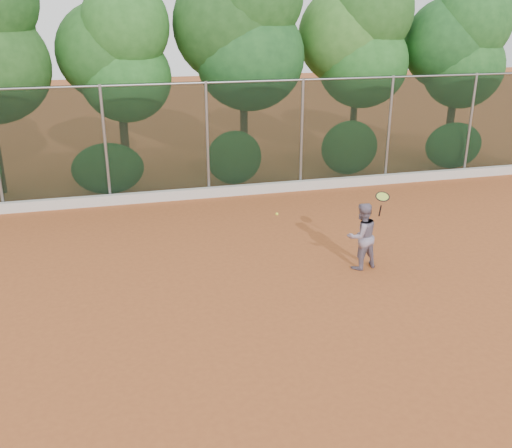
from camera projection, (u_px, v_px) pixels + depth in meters
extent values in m
plane|color=#A55327|center=(268.00, 299.00, 11.52)|extent=(80.00, 80.00, 0.00)
cube|color=silver|center=(210.00, 192.00, 17.64)|extent=(24.00, 0.20, 0.30)
imported|color=gray|center=(362.00, 236.00, 12.64)|extent=(0.85, 0.73, 1.53)
cube|color=black|center=(207.00, 140.00, 17.24)|extent=(24.00, 0.01, 3.50)
cylinder|color=gray|center=(206.00, 83.00, 16.63)|extent=(24.00, 0.06, 0.06)
cylinder|color=gray|center=(105.00, 146.00, 16.55)|extent=(0.09, 0.09, 3.50)
cylinder|color=gray|center=(207.00, 140.00, 17.24)|extent=(0.09, 0.09, 3.50)
cylinder|color=gray|center=(302.00, 135.00, 17.92)|extent=(0.09, 0.09, 3.50)
cylinder|color=gray|center=(389.00, 130.00, 18.61)|extent=(0.09, 0.09, 3.50)
cylinder|color=gray|center=(470.00, 126.00, 19.30)|extent=(0.09, 0.09, 3.50)
cylinder|color=#46291B|center=(125.00, 146.00, 18.97)|extent=(0.28, 0.28, 2.40)
ellipsoid|color=#226121|center=(126.00, 78.00, 18.14)|extent=(2.90, 2.40, 2.80)
ellipsoid|color=#1F521C|center=(107.00, 52.00, 18.01)|extent=(3.20, 2.70, 3.10)
ellipsoid|color=#245E20|center=(125.00, 25.00, 17.41)|extent=(2.70, 2.30, 2.90)
cylinder|color=#45281A|center=(244.00, 133.00, 19.50)|extent=(0.26, 0.26, 3.00)
ellipsoid|color=#296C2B|center=(250.00, 57.00, 18.57)|extent=(3.60, 3.00, 3.50)
ellipsoid|color=#2D6225|center=(233.00, 24.00, 18.37)|extent=(3.90, 3.20, 3.80)
cylinder|color=#462D1B|center=(353.00, 130.00, 20.68)|extent=(0.24, 0.24, 2.70)
ellipsoid|color=#225F20|center=(363.00, 63.00, 19.80)|extent=(3.20, 2.70, 3.10)
ellipsoid|color=#2F6322|center=(348.00, 36.00, 19.63)|extent=(3.50, 2.90, 3.40)
ellipsoid|color=#21511B|center=(371.00, 11.00, 19.12)|extent=(3.00, 2.50, 3.10)
cylinder|color=#422819|center=(449.00, 130.00, 21.20)|extent=(0.28, 0.28, 2.50)
ellipsoid|color=#31762D|center=(463.00, 67.00, 20.35)|extent=(3.00, 2.50, 2.90)
ellipsoid|color=#276627|center=(449.00, 44.00, 20.23)|extent=(3.30, 2.80, 3.20)
ellipsoid|color=#2E752C|center=(474.00, 20.00, 19.72)|extent=(2.80, 2.40, 3.00)
ellipsoid|color=#2C6426|center=(108.00, 169.00, 17.60)|extent=(2.20, 1.16, 1.60)
ellipsoid|color=#316928|center=(235.00, 158.00, 18.48)|extent=(1.80, 1.04, 1.76)
ellipsoid|color=#356E2A|center=(349.00, 148.00, 19.36)|extent=(2.00, 1.10, 1.84)
ellipsoid|color=#2D722B|center=(454.00, 145.00, 20.33)|extent=(2.16, 1.12, 1.64)
cylinder|color=black|center=(380.00, 211.00, 12.52)|extent=(0.08, 0.17, 0.30)
torus|color=black|center=(383.00, 197.00, 12.34)|extent=(0.38, 0.37, 0.16)
cylinder|color=#BED83F|center=(383.00, 197.00, 12.34)|extent=(0.32, 0.31, 0.12)
sphere|color=#E9F738|center=(277.00, 214.00, 12.36)|extent=(0.07, 0.07, 0.07)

